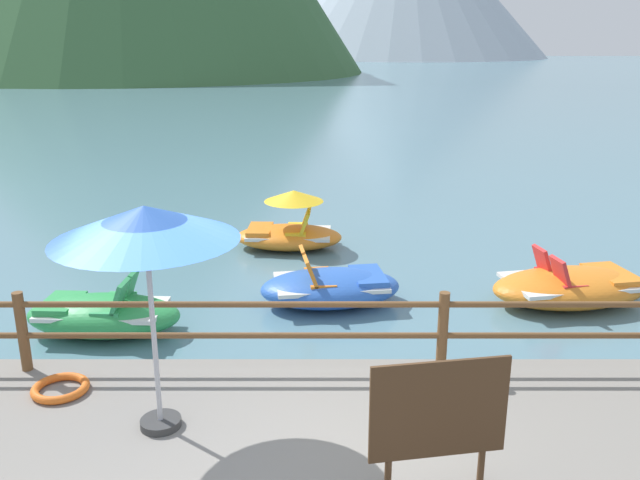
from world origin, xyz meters
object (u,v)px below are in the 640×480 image
(life_ring, at_px, (58,388))
(pedal_boat_2, at_px, (101,314))
(pedal_boat_0, at_px, (329,287))
(pedal_boat_4, at_px, (287,229))
(sign_board, at_px, (437,411))
(pedal_boat_1, at_px, (569,286))
(beach_umbrella, at_px, (143,227))

(life_ring, height_order, pedal_boat_2, pedal_boat_2)
(life_ring, xyz_separation_m, pedal_boat_0, (2.98, 3.43, -0.16))
(pedal_boat_4, bearing_deg, sign_board, -78.66)
(pedal_boat_0, relative_size, pedal_boat_1, 0.86)
(pedal_boat_2, bearing_deg, pedal_boat_4, 58.35)
(sign_board, bearing_deg, beach_umbrella, 160.19)
(sign_board, bearing_deg, pedal_boat_4, 101.34)
(beach_umbrella, distance_m, pedal_boat_4, 7.37)
(beach_umbrella, bearing_deg, pedal_boat_1, 36.54)
(sign_board, distance_m, life_ring, 4.15)
(sign_board, relative_size, pedal_boat_1, 0.43)
(pedal_boat_0, bearing_deg, beach_umbrella, -113.03)
(sign_board, bearing_deg, life_ring, 157.35)
(pedal_boat_2, height_order, pedal_boat_4, pedal_boat_4)
(sign_board, height_order, pedal_boat_4, sign_board)
(sign_board, height_order, pedal_boat_0, sign_board)
(pedal_boat_1, bearing_deg, pedal_boat_4, 147.66)
(life_ring, bearing_deg, pedal_boat_1, 26.95)
(pedal_boat_2, bearing_deg, life_ring, -83.07)
(beach_umbrella, height_order, pedal_boat_2, beach_umbrella)
(life_ring, relative_size, pedal_boat_1, 0.22)
(sign_board, relative_size, pedal_boat_2, 0.53)
(life_ring, height_order, pedal_boat_0, pedal_boat_0)
(pedal_boat_2, bearing_deg, pedal_boat_1, 8.93)
(beach_umbrella, height_order, life_ring, beach_umbrella)
(life_ring, bearing_deg, beach_umbrella, -28.14)
(life_ring, bearing_deg, pedal_boat_0, 49.08)
(pedal_boat_2, bearing_deg, sign_board, -43.92)
(pedal_boat_0, distance_m, pedal_boat_1, 3.80)
(life_ring, distance_m, pedal_boat_1, 7.60)
(pedal_boat_4, bearing_deg, life_ring, -109.03)
(life_ring, xyz_separation_m, pedal_boat_1, (6.78, 3.45, -0.15))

